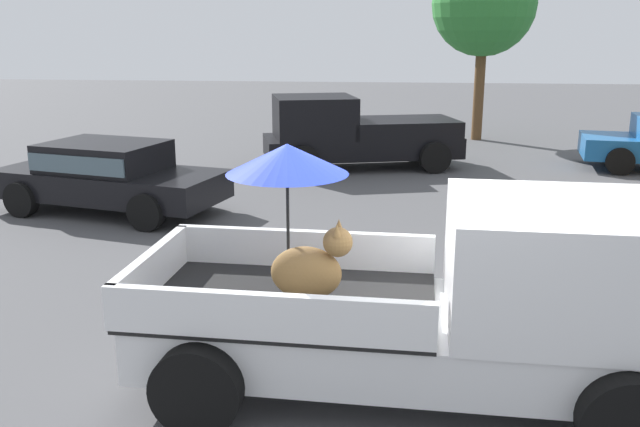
{
  "coord_description": "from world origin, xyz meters",
  "views": [
    {
      "loc": [
        -0.19,
        -6.01,
        3.36
      ],
      "look_at": [
        -1.08,
        2.35,
        1.1
      ],
      "focal_mm": 38.41,
      "sensor_mm": 36.0,
      "label": 1
    }
  ],
  "objects": [
    {
      "name": "tree_by_lot",
      "position": [
        2.44,
        15.92,
        4.1
      ],
      "size": [
        3.13,
        3.13,
        5.69
      ],
      "color": "brown",
      "rests_on": "ground"
    },
    {
      "name": "ground_plane",
      "position": [
        0.0,
        0.0,
        0.0
      ],
      "size": [
        80.0,
        80.0,
        0.0
      ],
      "primitive_type": "plane",
      "color": "#4C4C4F"
    },
    {
      "name": "pickup_truck_main",
      "position": [
        0.44,
        -0.02,
        0.97
      ],
      "size": [
        5.12,
        2.41,
        2.36
      ],
      "rotation": [
        0.0,
        0.0,
        -0.04
      ],
      "color": "black",
      "rests_on": "ground"
    },
    {
      "name": "parked_sedan_far",
      "position": [
        -5.51,
        6.14,
        0.74
      ],
      "size": [
        4.6,
        2.74,
        1.33
      ],
      "rotation": [
        0.0,
        0.0,
        -0.24
      ],
      "color": "black",
      "rests_on": "ground"
    },
    {
      "name": "pickup_truck_red",
      "position": [
        -1.16,
        10.91,
        0.87
      ],
      "size": [
        5.11,
        3.13,
        1.8
      ],
      "rotation": [
        0.0,
        0.0,
        3.41
      ],
      "color": "black",
      "rests_on": "ground"
    }
  ]
}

